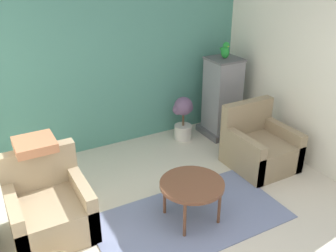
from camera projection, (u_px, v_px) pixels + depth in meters
wall_back_accent at (117, 62)px, 5.48m from camera, size 4.22×0.06×2.60m
wall_right at (300, 69)px, 5.15m from camera, size 0.06×3.06×2.60m
area_rug at (191, 218)px, 4.30m from camera, size 2.17×1.17×0.01m
coffee_table at (192, 186)px, 4.11m from camera, size 0.72×0.72×0.48m
armchair_left at (50, 209)px, 4.01m from camera, size 0.82×0.83×0.87m
armchair_right at (259, 148)px, 5.24m from camera, size 0.82×0.83×0.87m
birdcage at (222, 99)px, 6.03m from camera, size 0.59×0.59×1.28m
parrot at (225, 51)px, 5.70m from camera, size 0.12×0.22×0.26m
potted_plant at (183, 116)px, 5.94m from camera, size 0.32×0.29×0.72m
throw_pillow at (35, 144)px, 3.97m from camera, size 0.42×0.42×0.10m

